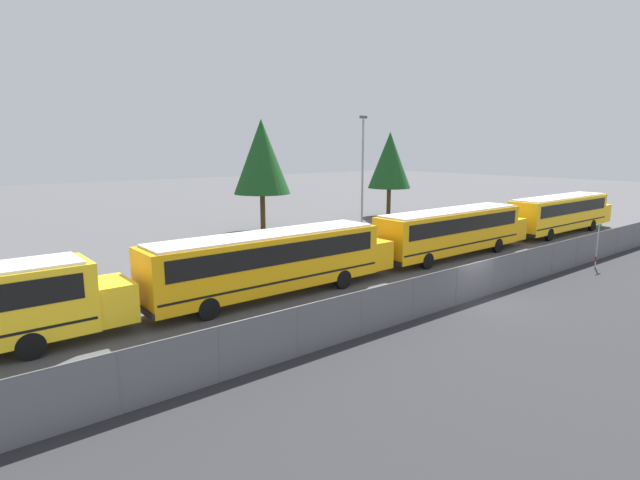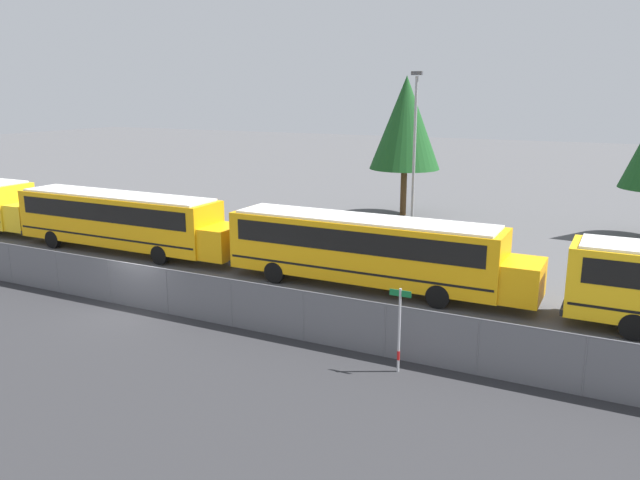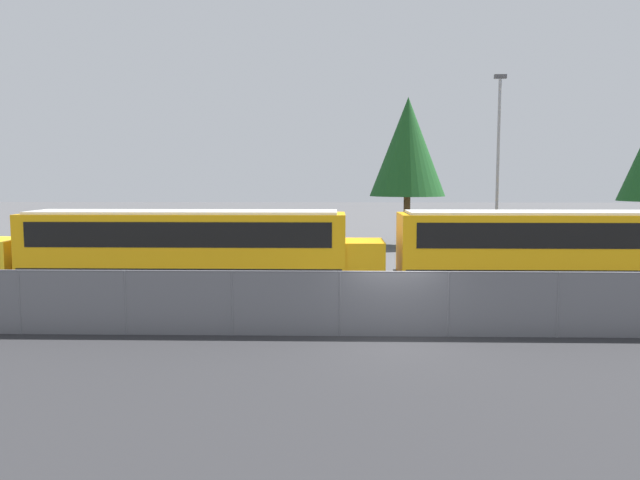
{
  "view_description": "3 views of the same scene",
  "coord_description": "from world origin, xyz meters",
  "px_view_note": "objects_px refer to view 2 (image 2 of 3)",
  "views": [
    {
      "loc": [
        -20.57,
        -13.38,
        7.32
      ],
      "look_at": [
        -3.62,
        7.48,
        2.31
      ],
      "focal_mm": 28.0,
      "sensor_mm": 36.0,
      "label": 1
    },
    {
      "loc": [
        17.46,
        -18.22,
        8.62
      ],
      "look_at": [
        5.25,
        6.05,
        2.14
      ],
      "focal_mm": 35.0,
      "sensor_mm": 36.0,
      "label": 2
    },
    {
      "loc": [
        -1.66,
        -17.37,
        4.46
      ],
      "look_at": [
        -2.27,
        7.09,
        2.05
      ],
      "focal_mm": 35.0,
      "sensor_mm": 36.0,
      "label": 3
    }
  ],
  "objects_px": {
    "street_sign": "(399,328)",
    "light_pole": "(414,155)",
    "school_bus_2": "(368,247)",
    "tree_0": "(406,123)",
    "school_bus_1": "(122,218)"
  },
  "relations": [
    {
      "from": "street_sign",
      "to": "light_pole",
      "type": "distance_m",
      "value": 16.86
    },
    {
      "from": "school_bus_2",
      "to": "light_pole",
      "type": "distance_m",
      "value": 8.87
    },
    {
      "from": "school_bus_2",
      "to": "tree_0",
      "type": "distance_m",
      "value": 18.15
    },
    {
      "from": "street_sign",
      "to": "light_pole",
      "type": "height_order",
      "value": "light_pole"
    },
    {
      "from": "street_sign",
      "to": "light_pole",
      "type": "xyz_separation_m",
      "value": [
        -4.86,
        15.7,
        3.77
      ]
    },
    {
      "from": "school_bus_2",
      "to": "light_pole",
      "type": "relative_size",
      "value": 1.45
    },
    {
      "from": "school_bus_1",
      "to": "tree_0",
      "type": "distance_m",
      "value": 20.35
    },
    {
      "from": "school_bus_1",
      "to": "tree_0",
      "type": "xyz_separation_m",
      "value": [
        10.24,
        16.98,
        4.58
      ]
    },
    {
      "from": "school_bus_2",
      "to": "street_sign",
      "type": "height_order",
      "value": "school_bus_2"
    },
    {
      "from": "street_sign",
      "to": "tree_0",
      "type": "xyz_separation_m",
      "value": [
        -8.45,
        24.52,
        5.03
      ]
    },
    {
      "from": "school_bus_2",
      "to": "school_bus_1",
      "type": "bearing_deg",
      "value": 179.83
    },
    {
      "from": "street_sign",
      "to": "school_bus_2",
      "type": "bearing_deg",
      "value": 118.86
    },
    {
      "from": "school_bus_1",
      "to": "school_bus_2",
      "type": "relative_size",
      "value": 1.0
    },
    {
      "from": "school_bus_1",
      "to": "street_sign",
      "type": "height_order",
      "value": "school_bus_1"
    },
    {
      "from": "school_bus_1",
      "to": "light_pole",
      "type": "xyz_separation_m",
      "value": [
        13.84,
        8.15,
        3.32
      ]
    }
  ]
}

